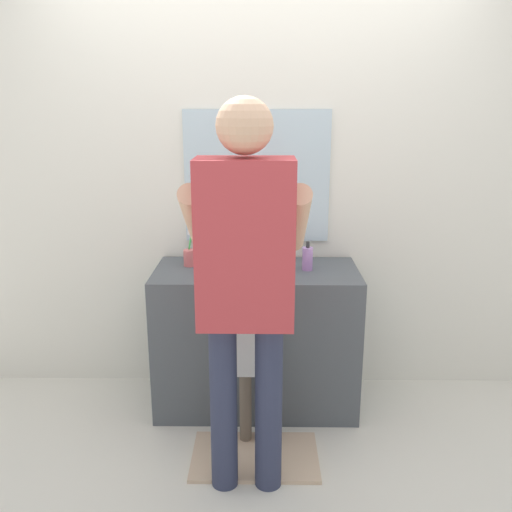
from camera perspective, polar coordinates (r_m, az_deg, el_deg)
The scene contains 10 objects.
ground_plane at distance 3.17m, azimuth -0.04°, elevation -17.70°, with size 14.00×14.00×0.00m, color silver.
back_wall at distance 3.29m, azimuth 0.11°, elevation 8.76°, with size 4.40×0.10×2.70m.
vanity_cabinet at distance 3.23m, azimuth 0.03°, elevation -8.55°, with size 1.16×0.54×0.84m, color #4C5156.
sink_basin at distance 3.05m, azimuth 0.03°, elevation -0.54°, with size 0.33×0.33×0.11m.
faucet at distance 3.24m, azimuth 0.08°, elevation 0.88°, with size 0.18×0.14×0.18m.
toothbrush_cup at distance 3.17m, azimuth -6.95°, elevation -0.12°, with size 0.07×0.07×0.21m.
soap_bottle at distance 3.08m, azimuth 5.40°, elevation -0.25°, with size 0.06×0.06×0.17m.
bath_mat at distance 2.96m, azimuth -0.11°, elevation -20.20°, with size 0.64×0.40×0.02m, color #CCAD8E.
child_toddler at distance 2.82m, azimuth -0.07°, elevation -9.66°, with size 0.28×0.28×0.90m.
adult_parent at distance 2.33m, azimuth -1.11°, elevation -1.27°, with size 0.55×0.58×1.78m.
Camera 1 is at (0.04, -2.65, 1.74)m, focal length 38.29 mm.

